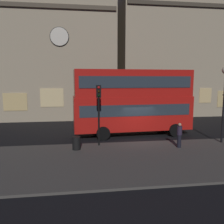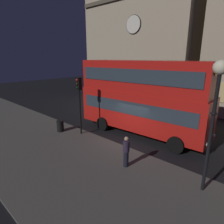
% 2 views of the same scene
% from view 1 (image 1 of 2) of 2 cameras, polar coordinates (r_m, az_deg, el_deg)
% --- Properties ---
extents(ground_plane, '(80.00, 80.00, 0.00)m').
position_cam_1_polar(ground_plane, '(18.42, 6.73, -6.76)').
color(ground_plane, black).
extents(sidewalk_slab, '(44.00, 7.20, 0.12)m').
position_cam_1_polar(sidewalk_slab, '(14.30, 11.35, -10.98)').
color(sidewalk_slab, '#4C4944').
rests_on(sidewalk_slab, ground).
extents(building_with_clock, '(14.60, 8.69, 14.65)m').
position_cam_1_polar(building_with_clock, '(30.90, -13.83, 12.66)').
color(building_with_clock, tan).
rests_on(building_with_clock, ground).
extents(building_plain_facade, '(15.43, 7.92, 15.46)m').
position_cam_1_polar(building_plain_facade, '(33.89, 15.20, 12.86)').
color(building_plain_facade, tan).
rests_on(building_plain_facade, ground).
extents(double_decker_bus, '(9.96, 3.24, 5.43)m').
position_cam_1_polar(double_decker_bus, '(19.55, 5.02, 3.17)').
color(double_decker_bus, red).
rests_on(double_decker_bus, ground).
extents(traffic_light_near_kerb, '(0.32, 0.36, 4.16)m').
position_cam_1_polar(traffic_light_near_kerb, '(15.88, -3.26, 2.32)').
color(traffic_light_near_kerb, black).
rests_on(traffic_light_near_kerb, sidewalk_slab).
extents(pedestrian, '(0.34, 0.34, 1.67)m').
position_cam_1_polar(pedestrian, '(16.34, 16.10, -5.37)').
color(pedestrian, black).
rests_on(pedestrian, sidewalk_slab).
extents(litter_bin, '(0.53, 0.53, 0.85)m').
position_cam_1_polar(litter_bin, '(15.53, -8.67, -7.51)').
color(litter_bin, black).
rests_on(litter_bin, sidewalk_slab).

